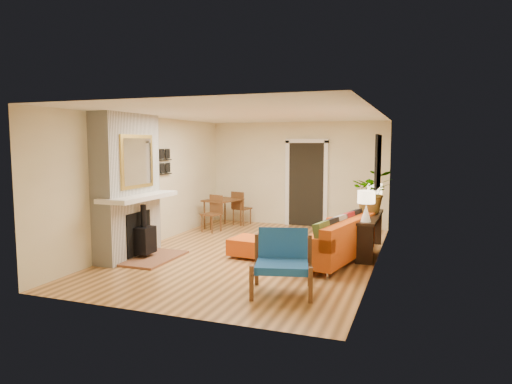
# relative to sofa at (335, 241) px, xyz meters

# --- Properties ---
(room_shell) EXTENTS (6.50, 6.50, 6.50)m
(room_shell) POSITION_rel_sofa_xyz_m (-0.96, 2.71, 0.87)
(room_shell) COLOR tan
(room_shell) RESTS_ON ground
(fireplace) EXTENTS (1.09, 1.68, 2.60)m
(fireplace) POSITION_rel_sofa_xyz_m (-3.56, -0.92, 0.87)
(fireplace) COLOR white
(fireplace) RESTS_ON ground
(sofa) EXTENTS (1.34, 2.28, 0.84)m
(sofa) POSITION_rel_sofa_xyz_m (0.00, 0.00, 0.00)
(sofa) COLOR silver
(sofa) RESTS_ON ground
(ottoman) EXTENTS (0.75, 0.75, 0.35)m
(ottoman) POSITION_rel_sofa_xyz_m (-1.51, -0.13, -0.17)
(ottoman) COLOR silver
(ottoman) RESTS_ON ground
(blue_chair) EXTENTS (1.00, 0.99, 0.87)m
(blue_chair) POSITION_rel_sofa_xyz_m (-0.41, -1.80, 0.10)
(blue_chair) COLOR brown
(blue_chair) RESTS_ON ground
(dining_table) EXTENTS (0.96, 1.63, 0.85)m
(dining_table) POSITION_rel_sofa_xyz_m (-3.12, 2.35, 0.19)
(dining_table) COLOR brown
(dining_table) RESTS_ON ground
(console_table) EXTENTS (0.34, 1.85, 0.72)m
(console_table) POSITION_rel_sofa_xyz_m (0.51, 0.86, 0.21)
(console_table) COLOR black
(console_table) RESTS_ON ground
(lamp_near) EXTENTS (0.30, 0.30, 0.54)m
(lamp_near) POSITION_rel_sofa_xyz_m (0.51, 0.13, 0.69)
(lamp_near) COLOR white
(lamp_near) RESTS_ON console_table
(lamp_far) EXTENTS (0.30, 0.30, 0.54)m
(lamp_far) POSITION_rel_sofa_xyz_m (0.51, 1.59, 0.69)
(lamp_far) COLOR white
(lamp_far) RESTS_ON console_table
(houseplant) EXTENTS (0.87, 0.79, 0.84)m
(houseplant) POSITION_rel_sofa_xyz_m (0.50, 1.16, 0.77)
(houseplant) COLOR #1E5919
(houseplant) RESTS_ON console_table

